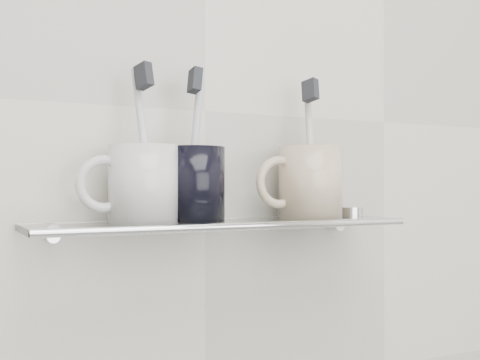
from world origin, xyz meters
TOP-DOWN VIEW (x-y plane):
  - wall_back at (0.00, 1.10)m, footprint 2.50×0.00m
  - shelf_glass at (0.00, 1.04)m, footprint 0.50×0.12m
  - shelf_rail at (0.00, 0.98)m, footprint 0.50×0.01m
  - bracket_left at (-0.21, 1.09)m, footprint 0.02×0.03m
  - bracket_right at (0.21, 1.09)m, footprint 0.02×0.03m
  - mug_left at (-0.11, 1.04)m, footprint 0.11×0.11m
  - mug_left_handle at (-0.16, 1.04)m, footprint 0.07×0.01m
  - toothbrush_left at (-0.11, 1.04)m, footprint 0.02×0.06m
  - bristles_left at (-0.11, 1.04)m, footprint 0.02×0.03m
  - mug_center at (-0.04, 1.04)m, footprint 0.08×0.08m
  - mug_center_handle at (-0.08, 1.04)m, footprint 0.07×0.01m
  - toothbrush_center at (-0.04, 1.04)m, footprint 0.04×0.04m
  - bristles_center at (-0.04, 1.04)m, footprint 0.02×0.03m
  - mug_right at (0.14, 1.04)m, footprint 0.09×0.09m
  - mug_right_handle at (0.09, 1.04)m, footprint 0.07×0.01m
  - toothbrush_right at (0.14, 1.04)m, footprint 0.03×0.06m
  - bristles_right at (0.14, 1.04)m, footprint 0.02×0.03m
  - chrome_cap at (0.21, 1.04)m, footprint 0.03×0.03m

SIDE VIEW (x-z plane):
  - bracket_left at x=-0.21m, z-range 1.08..1.09m
  - bracket_right at x=0.21m, z-range 1.08..1.09m
  - shelf_glass at x=0.00m, z-range 1.09..1.10m
  - shelf_rail at x=0.00m, z-range 1.09..1.10m
  - chrome_cap at x=0.21m, z-range 1.10..1.11m
  - mug_center at x=-0.04m, z-range 1.10..1.20m
  - mug_center_handle at x=-0.08m, z-range 1.11..1.18m
  - mug_left at x=-0.11m, z-range 1.10..1.20m
  - mug_left_handle at x=-0.16m, z-range 1.11..1.18m
  - mug_right at x=0.14m, z-range 1.10..1.20m
  - mug_right_handle at x=0.09m, z-range 1.11..1.19m
  - toothbrush_left at x=-0.11m, z-range 1.11..1.29m
  - toothbrush_center at x=-0.04m, z-range 1.11..1.30m
  - toothbrush_right at x=0.14m, z-range 1.11..1.29m
  - wall_back at x=0.00m, z-range 0.00..2.50m
  - bristles_left at x=-0.11m, z-range 1.26..1.30m
  - bristles_center at x=-0.04m, z-range 1.26..1.30m
  - bristles_right at x=0.14m, z-range 1.26..1.30m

